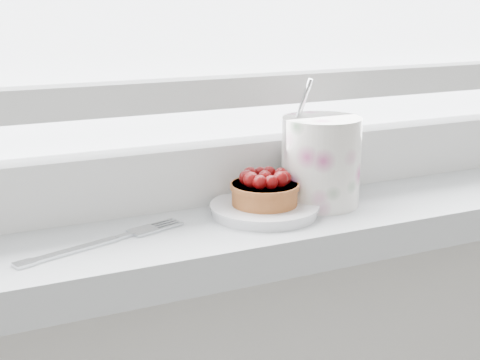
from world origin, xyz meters
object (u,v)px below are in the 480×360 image
saucer (264,209)px  raspberry_tart (265,189)px  fork (103,242)px  floral_mug (323,159)px

saucer → raspberry_tart: bearing=-151.4°
saucer → fork: (-0.19, -0.01, -0.00)m
saucer → fork: size_ratio=0.68×
fork → floral_mug: bearing=4.8°
saucer → raspberry_tart: raspberry_tart is taller
floral_mug → saucer: bearing=-173.8°
floral_mug → raspberry_tart: bearing=-173.8°
floral_mug → fork: (-0.27, -0.02, -0.05)m
floral_mug → fork: 0.28m
raspberry_tart → floral_mug: (0.08, 0.01, 0.02)m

